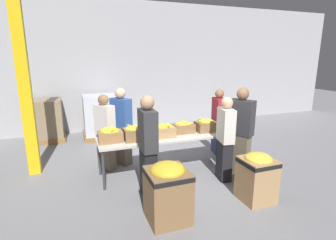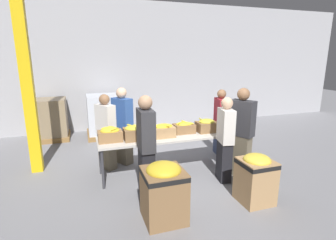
% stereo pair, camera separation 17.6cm
% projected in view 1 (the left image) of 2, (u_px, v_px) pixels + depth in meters
% --- Properties ---
extents(ground_plane, '(30.00, 30.00, 0.00)m').
position_uv_depth(ground_plane, '(174.00, 170.00, 5.47)').
color(ground_plane, gray).
extents(wall_back, '(16.00, 0.08, 4.00)m').
position_uv_depth(wall_back, '(131.00, 67.00, 8.39)').
color(wall_back, '#A8A8AD').
rests_on(wall_back, ground_plane).
extents(sorting_table, '(3.04, 0.77, 0.77)m').
position_uv_depth(sorting_table, '(174.00, 137.00, 5.29)').
color(sorting_table, beige).
rests_on(sorting_table, ground_plane).
extents(banana_box_0, '(0.44, 0.35, 0.28)m').
position_uv_depth(banana_box_0, '(110.00, 135.00, 4.82)').
color(banana_box_0, olive).
rests_on(banana_box_0, sorting_table).
extents(banana_box_1, '(0.45, 0.34, 0.29)m').
position_uv_depth(banana_box_1, '(136.00, 132.00, 4.93)').
color(banana_box_1, olive).
rests_on(banana_box_1, sorting_table).
extents(banana_box_2, '(0.45, 0.34, 0.27)m').
position_uv_depth(banana_box_2, '(163.00, 130.00, 5.13)').
color(banana_box_2, tan).
rests_on(banana_box_2, sorting_table).
extents(banana_box_3, '(0.42, 0.28, 0.25)m').
position_uv_depth(banana_box_3, '(184.00, 127.00, 5.41)').
color(banana_box_3, olive).
rests_on(banana_box_3, sorting_table).
extents(banana_box_4, '(0.41, 0.34, 0.28)m').
position_uv_depth(banana_box_4, '(206.00, 125.00, 5.51)').
color(banana_box_4, olive).
rests_on(banana_box_4, sorting_table).
extents(banana_box_5, '(0.43, 0.32, 0.28)m').
position_uv_depth(banana_box_5, '(230.00, 124.00, 5.60)').
color(banana_box_5, olive).
rests_on(banana_box_5, sorting_table).
extents(volunteer_0, '(0.41, 0.47, 1.58)m').
position_uv_depth(volunteer_0, '(105.00, 133.00, 5.36)').
color(volunteer_0, '#6B604C').
rests_on(volunteer_0, ground_plane).
extents(volunteer_1, '(0.43, 0.52, 1.75)m').
position_uv_depth(volunteer_1, '(240.00, 133.00, 5.11)').
color(volunteer_1, '#6B604C').
rests_on(volunteer_1, ground_plane).
extents(volunteer_2, '(0.28, 0.45, 1.57)m').
position_uv_depth(volunteer_2, '(218.00, 122.00, 6.30)').
color(volunteer_2, '#2D3856').
rests_on(volunteer_2, ground_plane).
extents(volunteer_3, '(0.24, 0.47, 1.72)m').
position_uv_depth(volunteer_3, '(148.00, 148.00, 4.29)').
color(volunteer_3, black).
rests_on(volunteer_3, ground_plane).
extents(volunteer_4, '(0.43, 0.50, 1.68)m').
position_uv_depth(volunteer_4, '(122.00, 127.00, 5.64)').
color(volunteer_4, '#6B604C').
rests_on(volunteer_4, ground_plane).
extents(volunteer_5, '(0.30, 0.46, 1.60)m').
position_uv_depth(volunteer_5, '(225.00, 140.00, 4.92)').
color(volunteer_5, black).
rests_on(volunteer_5, ground_plane).
extents(donation_bin_0, '(0.58, 0.58, 0.88)m').
position_uv_depth(donation_bin_0, '(168.00, 190.00, 3.72)').
color(donation_bin_0, olive).
rests_on(donation_bin_0, ground_plane).
extents(donation_bin_1, '(0.51, 0.51, 0.82)m').
position_uv_depth(donation_bin_1, '(257.00, 175.00, 4.25)').
color(donation_bin_1, tan).
rests_on(donation_bin_1, ground_plane).
extents(support_pillar, '(0.21, 0.21, 4.00)m').
position_uv_depth(support_pillar, '(23.00, 74.00, 4.90)').
color(support_pillar, yellow).
rests_on(support_pillar, ground_plane).
extents(pallet_stack_0, '(0.95, 0.95, 1.16)m').
position_uv_depth(pallet_stack_0, '(46.00, 121.00, 7.30)').
color(pallet_stack_0, olive).
rests_on(pallet_stack_0, ground_plane).
extents(pallet_stack_1, '(1.06, 1.06, 1.23)m').
position_uv_depth(pallet_stack_1, '(101.00, 117.00, 7.66)').
color(pallet_stack_1, olive).
rests_on(pallet_stack_1, ground_plane).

